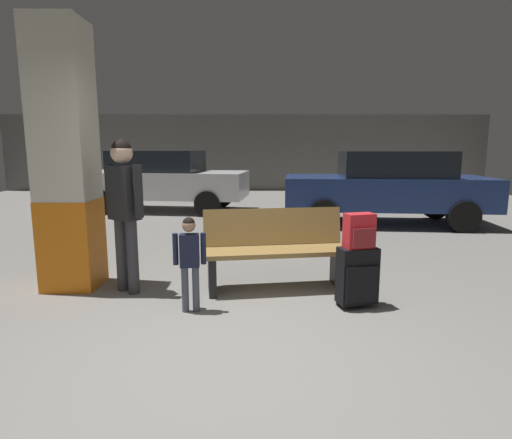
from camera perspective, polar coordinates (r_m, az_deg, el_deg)
ground_plane at (r=7.06m, az=-2.21°, el=-3.52°), size 18.00×18.00×0.10m
garage_back_wall at (r=15.73m, az=-1.33°, el=9.10°), size 18.00×0.12×2.80m
structural_pillar at (r=5.05m, az=-24.53°, el=7.44°), size 0.57×0.57×2.90m
bench at (r=4.69m, az=2.71°, el=-4.13°), size 1.66×0.73×0.89m
suitcase at (r=4.27m, az=13.73°, el=-7.52°), size 0.42×0.30×0.60m
backpack_bright at (r=4.16m, az=13.99°, el=-1.58°), size 0.31×0.25×0.34m
child at (r=4.02m, az=-9.10°, el=-4.72°), size 0.31×0.18×0.93m
adult at (r=4.66m, az=-17.62°, el=2.58°), size 0.48×0.37×1.66m
parked_car_far at (r=10.80m, az=-12.66°, el=5.44°), size 4.29×2.22×1.51m
parked_car_near at (r=9.06m, az=17.48°, el=4.45°), size 4.25×2.10×1.51m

